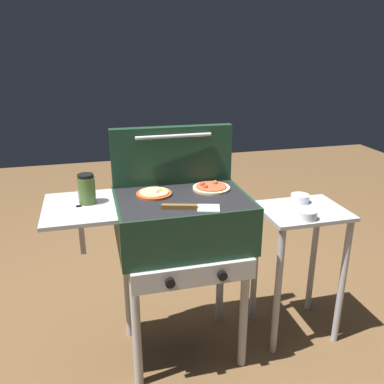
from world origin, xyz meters
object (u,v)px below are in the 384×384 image
at_px(pizza_pepperoni, 211,187).
at_px(topping_bowl_near, 300,199).
at_px(pizza_cheese, 154,193).
at_px(topping_bowl_far, 307,215).
at_px(grill, 180,225).
at_px(spatula, 191,207).
at_px(prep_table, 300,246).
at_px(sauce_jar, 87,189).

relative_size(pizza_pepperoni, topping_bowl_near, 1.87).
xyz_separation_m(pizza_cheese, pizza_pepperoni, (0.29, 0.01, 0.00)).
bearing_deg(topping_bowl_far, pizza_pepperoni, 157.12).
xyz_separation_m(grill, pizza_cheese, (-0.11, 0.06, 0.15)).
bearing_deg(pizza_pepperoni, topping_bowl_near, 2.62).
xyz_separation_m(pizza_cheese, spatula, (0.13, -0.22, -0.00)).
xyz_separation_m(pizza_pepperoni, topping_bowl_near, (0.52, 0.02, -0.12)).
bearing_deg(topping_bowl_near, pizza_pepperoni, -177.38).
xyz_separation_m(grill, topping_bowl_far, (0.63, -0.11, 0.03)).
xyz_separation_m(pizza_cheese, topping_bowl_far, (0.73, -0.18, -0.12)).
xyz_separation_m(pizza_cheese, topping_bowl_near, (0.81, 0.04, -0.12)).
height_order(grill, topping_bowl_far, grill).
height_order(pizza_cheese, prep_table, pizza_cheese).
bearing_deg(prep_table, pizza_pepperoni, 171.83).
bearing_deg(grill, topping_bowl_near, 8.01).
relative_size(pizza_pepperoni, sauce_jar, 1.35).
relative_size(topping_bowl_near, topping_bowl_far, 0.97).
relative_size(grill, topping_bowl_far, 9.26).
xyz_separation_m(topping_bowl_near, topping_bowl_far, (-0.08, -0.21, 0.00)).
distance_m(pizza_cheese, topping_bowl_far, 0.77).
distance_m(spatula, topping_bowl_far, 0.62).
bearing_deg(grill, pizza_cheese, 150.03).
height_order(spatula, topping_bowl_far, spatula).
distance_m(pizza_cheese, pizza_pepperoni, 0.29).
distance_m(sauce_jar, topping_bowl_near, 1.14).
xyz_separation_m(sauce_jar, topping_bowl_near, (1.13, 0.06, -0.18)).
xyz_separation_m(grill, pizza_pepperoni, (0.18, 0.08, 0.15)).
relative_size(grill, pizza_pepperoni, 5.09).
distance_m(pizza_cheese, topping_bowl_near, 0.82).
height_order(grill, pizza_pepperoni, pizza_pepperoni).
bearing_deg(topping_bowl_near, sauce_jar, -176.71).
xyz_separation_m(pizza_cheese, prep_table, (0.78, -0.06, -0.36)).
height_order(grill, sauce_jar, sauce_jar).
bearing_deg(sauce_jar, prep_table, -1.55).
xyz_separation_m(pizza_pepperoni, spatula, (-0.16, -0.23, -0.00)).
bearing_deg(pizza_pepperoni, prep_table, -8.17).
relative_size(grill, spatula, 3.61).
bearing_deg(spatula, prep_table, 13.67).
bearing_deg(prep_table, topping_bowl_near, 72.92).
xyz_separation_m(spatula, topping_bowl_near, (0.68, 0.25, -0.12)).
xyz_separation_m(prep_table, topping_bowl_far, (-0.05, -0.12, 0.24)).
height_order(pizza_pepperoni, topping_bowl_near, pizza_pepperoni).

